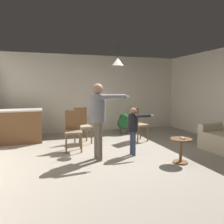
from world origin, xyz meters
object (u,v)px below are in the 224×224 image
object	(u,v)px
kitchen_counter	(20,126)
dining_chair_by_counter	(73,129)
side_table_by_couch	(181,148)
dining_chair_near_wall	(137,123)
potted_plant_corner	(124,122)
person_adult	(99,113)
dining_chair_centre_back	(82,124)
person_child	(133,126)
spare_remote_on_table	(183,138)

from	to	relation	value
kitchen_counter	dining_chair_by_counter	xyz separation A→B (m)	(1.34, -1.26, 0.07)
side_table_by_couch	dining_chair_by_counter	bearing A→B (deg)	140.77
side_table_by_couch	dining_chair_near_wall	size ratio (longest dim) A/B	0.52
kitchen_counter	potted_plant_corner	world-z (taller)	kitchen_counter
kitchen_counter	person_adult	xyz separation A→B (m)	(1.77, -2.16, 0.55)
kitchen_counter	side_table_by_couch	world-z (taller)	kitchen_counter
side_table_by_couch	person_adult	bearing A→B (deg)	154.74
dining_chair_by_counter	potted_plant_corner	world-z (taller)	dining_chair_by_counter
dining_chair_near_wall	potted_plant_corner	xyz separation A→B (m)	(0.01, 1.12, -0.16)
dining_chair_centre_back	potted_plant_corner	size ratio (longest dim) A/B	1.43
person_child	dining_chair_near_wall	size ratio (longest dim) A/B	1.11
person_child	dining_chair_centre_back	distance (m)	1.80
person_adult	dining_chair_centre_back	xyz separation A→B (m)	(-0.08, 1.61, -0.48)
side_table_by_couch	potted_plant_corner	distance (m)	3.18
person_child	dining_chair_by_counter	distance (m)	1.52
dining_chair_centre_back	spare_remote_on_table	distance (m)	2.92
dining_chair_centre_back	potted_plant_corner	distance (m)	1.79
dining_chair_centre_back	spare_remote_on_table	size ratio (longest dim) A/B	7.69
dining_chair_centre_back	spare_remote_on_table	xyz separation A→B (m)	(1.66, -2.40, -0.01)
dining_chair_centre_back	kitchen_counter	bearing A→B (deg)	-29.60
dining_chair_centre_back	side_table_by_couch	bearing A→B (deg)	113.25
side_table_by_couch	potted_plant_corner	size ratio (longest dim) A/B	0.74
side_table_by_couch	dining_chair_near_wall	world-z (taller)	dining_chair_near_wall
side_table_by_couch	potted_plant_corner	xyz separation A→B (m)	(-0.06, 3.17, 0.06)
dining_chair_near_wall	spare_remote_on_table	bearing A→B (deg)	-9.17
person_adult	kitchen_counter	bearing A→B (deg)	-146.61
kitchen_counter	dining_chair_by_counter	size ratio (longest dim) A/B	1.26
person_adult	potted_plant_corner	distance (m)	2.93
potted_plant_corner	spare_remote_on_table	xyz separation A→B (m)	(0.07, -3.22, 0.15)
side_table_by_couch	person_child	xyz separation A→B (m)	(-0.73, 0.82, 0.36)
person_child	spare_remote_on_table	xyz separation A→B (m)	(0.73, -0.87, -0.15)
person_child	dining_chair_by_counter	xyz separation A→B (m)	(-1.28, 0.82, -0.14)
side_table_by_couch	person_adult	size ratio (longest dim) A/B	0.31
person_child	potted_plant_corner	world-z (taller)	person_child
spare_remote_on_table	person_child	bearing A→B (deg)	130.09
kitchen_counter	person_child	size ratio (longest dim) A/B	1.13
spare_remote_on_table	side_table_by_couch	bearing A→B (deg)	95.59
person_adult	person_child	size ratio (longest dim) A/B	1.49
potted_plant_corner	side_table_by_couch	bearing A→B (deg)	-88.85
side_table_by_couch	dining_chair_centre_back	bearing A→B (deg)	125.05
potted_plant_corner	kitchen_counter	bearing A→B (deg)	-175.19
side_table_by_couch	spare_remote_on_table	bearing A→B (deg)	-84.41
potted_plant_corner	spare_remote_on_table	world-z (taller)	potted_plant_corner
kitchen_counter	side_table_by_couch	size ratio (longest dim) A/B	2.42
dining_chair_by_counter	dining_chair_centre_back	size ratio (longest dim) A/B	1.00
person_adult	dining_chair_by_counter	bearing A→B (deg)	-160.39
side_table_by_couch	person_child	size ratio (longest dim) A/B	0.47
kitchen_counter	dining_chair_centre_back	size ratio (longest dim) A/B	1.26
dining_chair_by_counter	person_child	bearing A→B (deg)	152.95
side_table_by_couch	person_child	world-z (taller)	person_child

